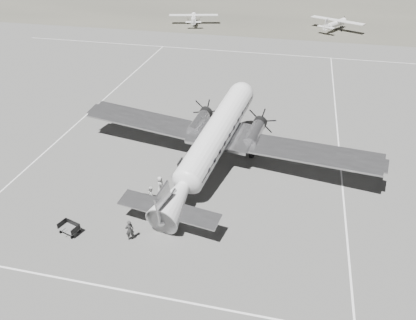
{
  "coord_description": "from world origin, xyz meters",
  "views": [
    {
      "loc": [
        6.76,
        -30.6,
        21.63
      ],
      "look_at": [
        -0.24,
        -0.15,
        2.2
      ],
      "focal_mm": 35.0,
      "sensor_mm": 36.0,
      "label": 1
    }
  ],
  "objects_px": {
    "baggage_cart_near": "(148,202)",
    "ramp_agent": "(151,195)",
    "baggage_cart_far": "(69,229)",
    "dc3_airliner": "(213,142)",
    "passenger": "(160,185)",
    "ground_crew": "(130,230)",
    "light_plane_left": "(194,19)",
    "light_plane_right": "(336,25)"
  },
  "relations": [
    {
      "from": "baggage_cart_far",
      "to": "ground_crew",
      "type": "height_order",
      "value": "ground_crew"
    },
    {
      "from": "light_plane_left",
      "to": "baggage_cart_far",
      "type": "height_order",
      "value": "light_plane_left"
    },
    {
      "from": "light_plane_right",
      "to": "passenger",
      "type": "relative_size",
      "value": 6.95
    },
    {
      "from": "light_plane_right",
      "to": "ramp_agent",
      "type": "height_order",
      "value": "light_plane_right"
    },
    {
      "from": "baggage_cart_near",
      "to": "passenger",
      "type": "height_order",
      "value": "passenger"
    },
    {
      "from": "light_plane_right",
      "to": "passenger",
      "type": "bearing_deg",
      "value": -77.26
    },
    {
      "from": "baggage_cart_far",
      "to": "passenger",
      "type": "height_order",
      "value": "passenger"
    },
    {
      "from": "passenger",
      "to": "ground_crew",
      "type": "bearing_deg",
      "value": 176.96
    },
    {
      "from": "baggage_cart_far",
      "to": "dc3_airliner",
      "type": "bearing_deg",
      "value": 69.49
    },
    {
      "from": "ramp_agent",
      "to": "dc3_airliner",
      "type": "bearing_deg",
      "value": -40.51
    },
    {
      "from": "dc3_airliner",
      "to": "ramp_agent",
      "type": "height_order",
      "value": "dc3_airliner"
    },
    {
      "from": "light_plane_left",
      "to": "light_plane_right",
      "type": "distance_m",
      "value": 30.02
    },
    {
      "from": "dc3_airliner",
      "to": "ramp_agent",
      "type": "distance_m",
      "value": 7.81
    },
    {
      "from": "dc3_airliner",
      "to": "baggage_cart_far",
      "type": "height_order",
      "value": "dc3_airliner"
    },
    {
      "from": "dc3_airliner",
      "to": "light_plane_right",
      "type": "relative_size",
      "value": 2.67
    },
    {
      "from": "ground_crew",
      "to": "ramp_agent",
      "type": "bearing_deg",
      "value": -127.86
    },
    {
      "from": "light_plane_left",
      "to": "passenger",
      "type": "relative_size",
      "value": 6.45
    },
    {
      "from": "ground_crew",
      "to": "dc3_airliner",
      "type": "bearing_deg",
      "value": -147.07
    },
    {
      "from": "light_plane_right",
      "to": "ground_crew",
      "type": "xyz_separation_m",
      "value": [
        -17.49,
        -68.27,
        -0.3
      ]
    },
    {
      "from": "baggage_cart_near",
      "to": "ramp_agent",
      "type": "height_order",
      "value": "ramp_agent"
    },
    {
      "from": "light_plane_right",
      "to": "passenger",
      "type": "xyz_separation_m",
      "value": [
        -17.17,
        -62.04,
        -0.37
      ]
    },
    {
      "from": "light_plane_left",
      "to": "light_plane_right",
      "type": "height_order",
      "value": "light_plane_right"
    },
    {
      "from": "light_plane_left",
      "to": "baggage_cart_far",
      "type": "distance_m",
      "value": 67.81
    },
    {
      "from": "baggage_cart_far",
      "to": "light_plane_left",
      "type": "bearing_deg",
      "value": 113.58
    },
    {
      "from": "light_plane_right",
      "to": "ground_crew",
      "type": "relative_size",
      "value": 6.46
    },
    {
      "from": "light_plane_right",
      "to": "baggage_cart_near",
      "type": "xyz_separation_m",
      "value": [
        -17.55,
        -64.22,
        -0.71
      ]
    },
    {
      "from": "baggage_cart_near",
      "to": "passenger",
      "type": "relative_size",
      "value": 1.04
    },
    {
      "from": "baggage_cart_near",
      "to": "baggage_cart_far",
      "type": "bearing_deg",
      "value": -136.2
    },
    {
      "from": "ramp_agent",
      "to": "light_plane_left",
      "type": "bearing_deg",
      "value": 2.68
    },
    {
      "from": "ground_crew",
      "to": "ramp_agent",
      "type": "height_order",
      "value": "ground_crew"
    },
    {
      "from": "dc3_airliner",
      "to": "ramp_agent",
      "type": "xyz_separation_m",
      "value": [
        -3.96,
        -6.39,
        -2.12
      ]
    },
    {
      "from": "light_plane_left",
      "to": "baggage_cart_far",
      "type": "xyz_separation_m",
      "value": [
        7.61,
        -67.38,
        -0.66
      ]
    },
    {
      "from": "light_plane_right",
      "to": "ground_crew",
      "type": "distance_m",
      "value": 70.48
    },
    {
      "from": "dc3_airliner",
      "to": "ground_crew",
      "type": "bearing_deg",
      "value": -100.09
    },
    {
      "from": "passenger",
      "to": "dc3_airliner",
      "type": "bearing_deg",
      "value": -37.35
    },
    {
      "from": "light_plane_left",
      "to": "baggage_cart_far",
      "type": "bearing_deg",
      "value": -97.55
    },
    {
      "from": "baggage_cart_far",
      "to": "ground_crew",
      "type": "xyz_separation_m",
      "value": [
        4.89,
        0.44,
        0.44
      ]
    },
    {
      "from": "baggage_cart_near",
      "to": "dc3_airliner",
      "type": "bearing_deg",
      "value": 60.82
    },
    {
      "from": "baggage_cart_near",
      "to": "baggage_cart_far",
      "type": "xyz_separation_m",
      "value": [
        -4.83,
        -4.5,
        -0.03
      ]
    },
    {
      "from": "light_plane_left",
      "to": "baggage_cart_near",
      "type": "relative_size",
      "value": 6.2
    },
    {
      "from": "baggage_cart_near",
      "to": "ramp_agent",
      "type": "relative_size",
      "value": 1.05
    },
    {
      "from": "dc3_airliner",
      "to": "light_plane_right",
      "type": "distance_m",
      "value": 58.77
    }
  ]
}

